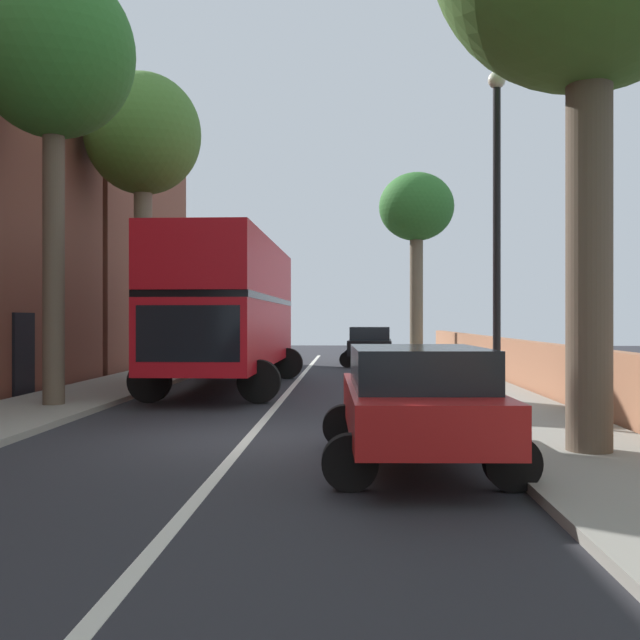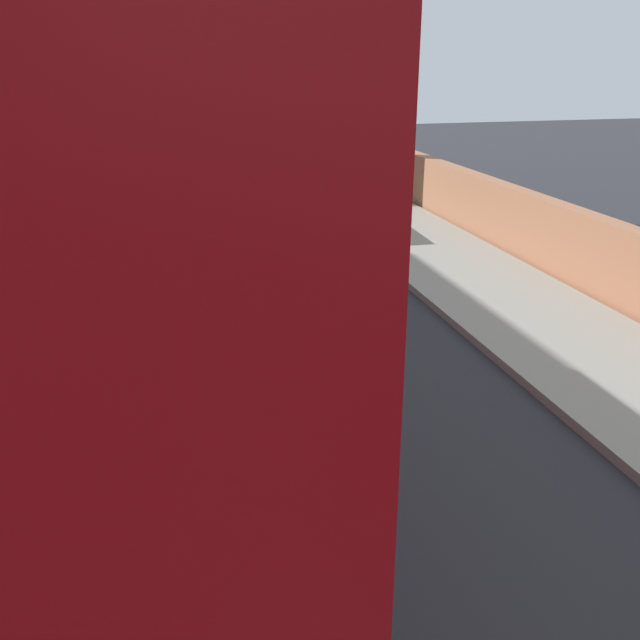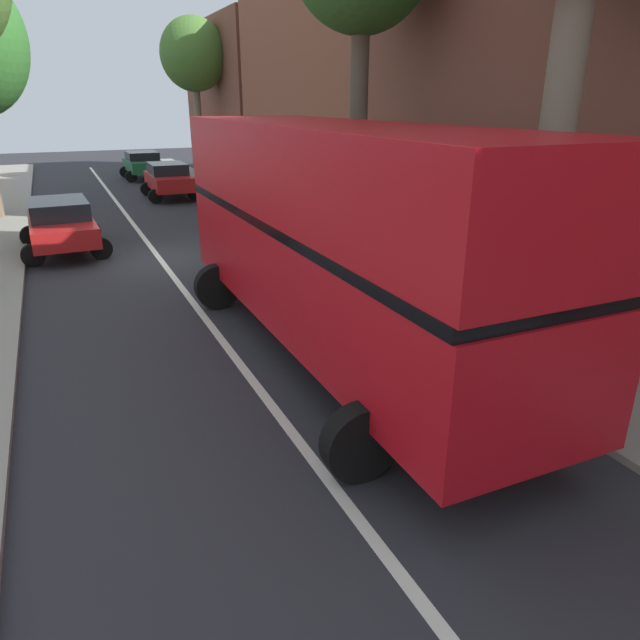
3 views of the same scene
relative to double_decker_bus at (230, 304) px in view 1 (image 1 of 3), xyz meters
name	(u,v)px [view 1 (image 1 of 3)]	position (x,y,z in m)	size (l,w,h in m)	color
ground_plane	(248,439)	(1.70, -8.37, -2.35)	(84.00, 84.00, 0.00)	#28282D
road_centre_line	(248,439)	(1.70, -8.37, -2.35)	(0.16, 54.00, 0.01)	silver
sidewalk_right	(557,438)	(6.60, -8.37, -2.29)	(2.60, 60.00, 0.12)	gray
double_decker_bus	(230,304)	(0.00, 0.00, 0.00)	(3.62, 10.07, 4.06)	#B30E18
parked_car_black_right_0	(370,344)	(4.20, 10.17, -1.43)	(2.55, 4.16, 1.63)	black
parked_car_red_right_2	(416,398)	(4.20, -10.42, -1.45)	(2.56, 4.44, 1.57)	#AD1919
street_tree_left_0	(54,58)	(-2.98, -4.79, 5.18)	(3.42, 3.42, 9.37)	brown
street_tree_left_2	(143,140)	(-2.96, 1.72, 5.07)	(3.52, 3.52, 9.32)	#7A6B56
street_tree_right_3	(416,212)	(6.37, 12.69, 4.48)	(3.40, 3.40, 8.49)	brown
lamppost_right	(497,216)	(6.00, -6.73, 1.45)	(0.32, 0.32, 6.31)	black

